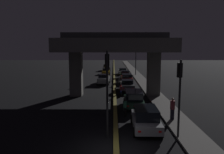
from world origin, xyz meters
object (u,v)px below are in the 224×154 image
(motorcycle_black_filtering_near, at_px, (125,108))
(pedestrian_on_sidewalk, at_px, (172,109))
(traffic_light_right_of_median, at_px, (179,85))
(car_silver_lead_oncoming, at_px, (104,79))
(car_grey_third, at_px, (127,85))
(car_dark_green_fifth, at_px, (125,74))
(car_taxi_yellow_second_oncoming, at_px, (106,71))
(car_silver_third_oncoming, at_px, (107,68))
(car_dark_green_second, at_px, (134,99))
(traffic_light_left_of_median, at_px, (107,80))
(car_silver_lead, at_px, (146,118))
(motorcycle_white_filtering_far, at_px, (120,81))
(car_white_sixth, at_px, (123,71))
(motorcycle_blue_filtering_mid, at_px, (121,91))
(car_dark_red_fourth, at_px, (127,78))
(street_lamp, at_px, (135,53))

(motorcycle_black_filtering_near, relative_size, pedestrian_on_sidewalk, 1.04)
(traffic_light_right_of_median, distance_m, car_silver_lead_oncoming, 23.34)
(car_grey_third, distance_m, car_dark_green_fifth, 12.60)
(car_taxi_yellow_second_oncoming, xyz_separation_m, car_silver_third_oncoming, (-0.12, 8.43, 0.14))
(traffic_light_right_of_median, xyz_separation_m, car_dark_green_second, (-2.22, 7.70, -2.67))
(car_dark_green_second, distance_m, motorcycle_black_filtering_near, 2.78)
(traffic_light_left_of_median, height_order, car_silver_third_oncoming, traffic_light_left_of_median)
(traffic_light_right_of_median, relative_size, pedestrian_on_sidewalk, 2.90)
(traffic_light_left_of_median, relative_size, car_silver_lead, 1.35)
(traffic_light_right_of_median, bearing_deg, pedestrian_on_sidewalk, 80.89)
(car_silver_lead, xyz_separation_m, motorcycle_white_filtering_far, (-1.36, 20.01, -0.25))
(car_silver_lead, height_order, car_white_sixth, car_silver_lead)
(car_taxi_yellow_second_oncoming, height_order, car_silver_third_oncoming, car_silver_third_oncoming)
(car_dark_green_fifth, xyz_separation_m, motorcycle_white_filtering_far, (-1.25, -7.73, -0.19))
(traffic_light_right_of_median, xyz_separation_m, motorcycle_black_filtering_near, (-3.26, 5.13, -2.92))
(car_silver_lead, xyz_separation_m, car_dark_green_second, (-0.30, 6.25, 0.01))
(car_dark_green_fifth, xyz_separation_m, motorcycle_blue_filtering_mid, (-1.31, -16.14, -0.22))
(car_taxi_yellow_second_oncoming, bearing_deg, motorcycle_black_filtering_near, 3.16)
(motorcycle_white_filtering_far, bearing_deg, car_silver_third_oncoming, 4.96)
(car_dark_green_fifth, xyz_separation_m, car_silver_lead_oncoming, (-3.90, -6.77, 0.00))
(car_dark_red_fourth, xyz_separation_m, motorcycle_blue_filtering_mid, (-1.35, -10.29, -0.21))
(traffic_light_right_of_median, relative_size, car_silver_lead_oncoming, 1.20)
(car_silver_third_oncoming, height_order, pedestrian_on_sidewalk, pedestrian_on_sidewalk)
(car_grey_third, distance_m, car_silver_lead_oncoming, 6.84)
(car_dark_red_fourth, relative_size, motorcycle_blue_filtering_mid, 2.51)
(car_grey_third, height_order, motorcycle_blue_filtering_mid, car_grey_third)
(pedestrian_on_sidewalk, bearing_deg, car_silver_lead_oncoming, 108.81)
(car_silver_lead, distance_m, car_grey_third, 15.14)
(car_silver_lead, distance_m, motorcycle_white_filtering_far, 20.06)
(street_lamp, relative_size, car_dark_green_second, 2.07)
(traffic_light_left_of_median, bearing_deg, motorcycle_blue_filtering_mid, 84.11)
(car_grey_third, relative_size, motorcycle_white_filtering_far, 2.63)
(car_dark_green_second, relative_size, car_taxi_yellow_second_oncoming, 0.97)
(traffic_light_left_of_median, distance_m, street_lamp, 34.50)
(car_silver_third_oncoming, height_order, motorcycle_blue_filtering_mid, car_silver_third_oncoming)
(traffic_light_left_of_median, bearing_deg, car_white_sixth, 86.02)
(car_dark_red_fourth, relative_size, car_silver_lead_oncoming, 1.06)
(pedestrian_on_sidewalk, bearing_deg, car_taxi_yellow_second_oncoming, 101.34)
(traffic_light_right_of_median, height_order, car_dark_green_second, traffic_light_right_of_median)
(car_dark_red_fourth, distance_m, car_white_sixth, 12.68)
(car_grey_third, xyz_separation_m, car_silver_lead_oncoming, (-3.59, 5.83, 0.04))
(car_grey_third, height_order, car_silver_third_oncoming, car_silver_third_oncoming)
(car_dark_green_second, relative_size, car_dark_green_fifth, 1.00)
(traffic_light_right_of_median, height_order, car_silver_lead, traffic_light_right_of_median)
(traffic_light_left_of_median, height_order, car_silver_lead, traffic_light_left_of_median)
(motorcycle_blue_filtering_mid, height_order, pedestrian_on_sidewalk, pedestrian_on_sidewalk)
(car_dark_red_fourth, bearing_deg, street_lamp, -12.64)
(car_taxi_yellow_second_oncoming, xyz_separation_m, motorcycle_white_filtering_far, (2.76, -14.78, -0.06))
(car_dark_green_second, distance_m, car_white_sixth, 28.32)
(car_silver_lead, relative_size, motorcycle_white_filtering_far, 2.47)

